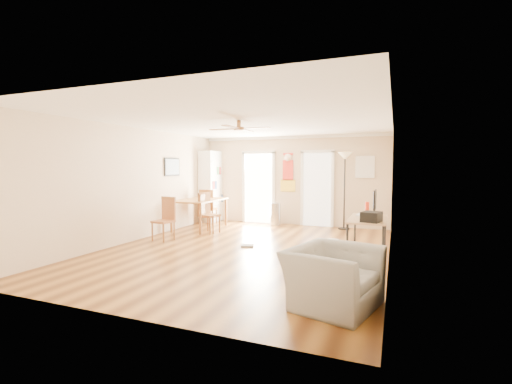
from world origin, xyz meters
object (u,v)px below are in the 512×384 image
at_px(armchair, 333,277).
at_px(dining_table, 200,214).
at_px(computer_desk, 367,237).
at_px(printer, 371,217).
at_px(wastebasket_a, 332,247).
at_px(dining_chair_right_a, 210,214).
at_px(dining_chair_right_b, 210,213).
at_px(dining_chair_far, 209,207).
at_px(trash_can, 275,214).
at_px(dining_chair_near, 163,219).
at_px(torchiere_lamp, 344,191).
at_px(bookshelf, 212,186).

bearing_deg(armchair, dining_table, 61.47).
distance_m(computer_desk, printer, 0.64).
bearing_deg(wastebasket_a, dining_table, 157.69).
height_order(dining_chair_right_a, armchair, dining_chair_right_a).
relative_size(dining_chair_right_b, printer, 2.94).
relative_size(dining_chair_right_a, dining_chair_far, 0.95).
bearing_deg(trash_can, armchair, -64.91).
xyz_separation_m(dining_table, dining_chair_right_b, (0.55, -0.45, 0.11)).
bearing_deg(printer, dining_chair_right_b, 175.13).
bearing_deg(dining_chair_right_b, dining_chair_right_a, 14.82).
height_order(dining_chair_right_b, dining_chair_near, dining_chair_right_b).
relative_size(dining_chair_near, dining_chair_far, 0.96).
bearing_deg(computer_desk, dining_chair_near, -177.26).
distance_m(trash_can, computer_desk, 3.91).
bearing_deg(dining_chair_near, dining_table, 97.78).
bearing_deg(computer_desk, dining_table, 162.10).
xyz_separation_m(dining_table, dining_chair_far, (-0.16, 0.75, 0.11)).
bearing_deg(trash_can, dining_chair_right_a, -124.82).
height_order(dining_table, trash_can, dining_table).
bearing_deg(wastebasket_a, computer_desk, 11.58).
distance_m(dining_chair_far, torchiere_lamp, 3.94).
bearing_deg(bookshelf, dining_chair_right_b, -51.87).
bearing_deg(armchair, dining_chair_near, 75.48).
bearing_deg(dining_chair_right_b, dining_chair_near, 170.69).
xyz_separation_m(dining_chair_right_b, dining_chair_far, (-0.71, 1.21, 0.00)).
bearing_deg(computer_desk, dining_chair_right_b, 165.80).
bearing_deg(trash_can, dining_chair_far, -163.89).
xyz_separation_m(trash_can, torchiere_lamp, (1.95, 0.07, 0.72)).
distance_m(dining_chair_right_a, dining_chair_near, 1.37).
xyz_separation_m(dining_chair_right_b, trash_can, (1.20, 1.76, -0.19)).
bearing_deg(dining_chair_right_a, dining_chair_far, 30.77).
xyz_separation_m(dining_table, dining_chair_near, (0.00, -1.67, 0.09)).
bearing_deg(armchair, dining_chair_right_a, 60.61).
distance_m(dining_chair_near, armchair, 4.96).
bearing_deg(armchair, printer, 7.85).
xyz_separation_m(dining_chair_right_a, wastebasket_a, (3.32, -1.17, -0.35)).
bearing_deg(printer, dining_chair_far, 165.64).
bearing_deg(torchiere_lamp, wastebasket_a, -86.64).
xyz_separation_m(dining_chair_far, armchair, (4.46, -4.90, -0.16)).
bearing_deg(wastebasket_a, dining_chair_near, -178.75).
bearing_deg(dining_chair_near, computer_desk, 10.37).
xyz_separation_m(dining_chair_right_a, computer_desk, (3.96, -1.04, -0.13)).
relative_size(wastebasket_a, armchair, 0.27).
distance_m(computer_desk, armchair, 2.70).
distance_m(bookshelf, armchair, 7.25).
bearing_deg(wastebasket_a, torchiere_lamp, 93.36).
bearing_deg(dining_chair_far, bookshelf, -81.31).
bearing_deg(dining_chair_right_a, dining_chair_right_b, 179.69).
relative_size(dining_chair_far, printer, 2.95).
relative_size(dining_table, dining_chair_right_a, 1.65).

